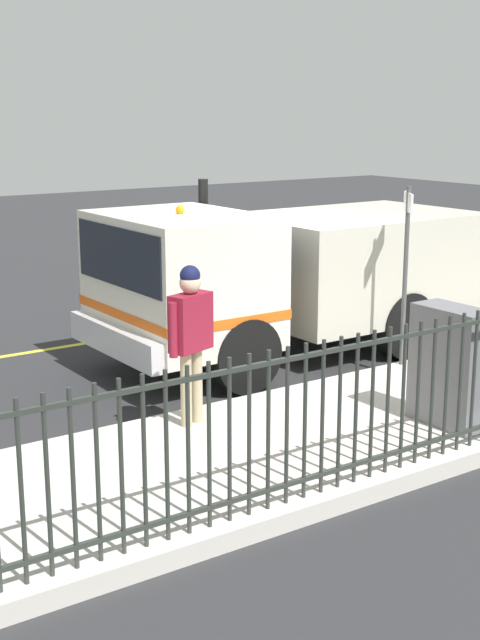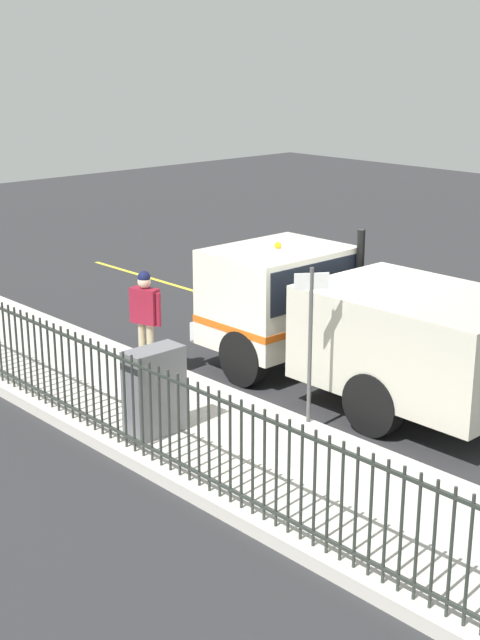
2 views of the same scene
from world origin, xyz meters
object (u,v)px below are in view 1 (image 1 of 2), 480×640
(traffic_cone, at_px, (221,304))
(utility_cabinet, at_px, (451,366))
(work_truck, at_px, (278,270))
(worker_standing, at_px, (191,328))
(street_sign, at_px, (406,255))

(traffic_cone, bearing_deg, utility_cabinet, -8.89)
(work_truck, height_order, worker_standing, work_truck)
(worker_standing, bearing_deg, street_sign, -11.83)
(work_truck, distance_m, worker_standing, 3.39)
(utility_cabinet, height_order, street_sign, street_sign)
(utility_cabinet, bearing_deg, worker_standing, -124.54)
(work_truck, xyz_separation_m, traffic_cone, (-2.17, 0.47, -0.95))
(worker_standing, bearing_deg, work_truck, 19.71)
(worker_standing, distance_m, street_sign, 3.51)
(work_truck, xyz_separation_m, worker_standing, (2.06, -2.70, -0.03))
(street_sign, bearing_deg, traffic_cone, -175.59)
(worker_standing, xyz_separation_m, traffic_cone, (-4.22, 3.17, -0.91))
(work_truck, height_order, utility_cabinet, work_truck)
(work_truck, bearing_deg, traffic_cone, -12.33)
(work_truck, bearing_deg, worker_standing, 127.22)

